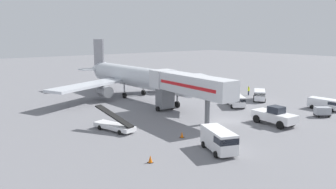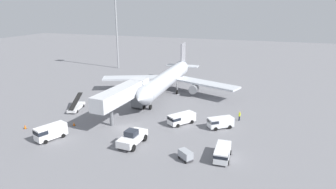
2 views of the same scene
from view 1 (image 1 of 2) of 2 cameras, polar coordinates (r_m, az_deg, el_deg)
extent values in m
plane|color=slate|center=(47.49, 9.26, -4.58)|extent=(300.00, 300.00, 0.00)
cylinder|color=silver|center=(63.32, -5.04, 2.97)|extent=(4.78, 28.49, 3.88)
cone|color=silver|center=(51.22, 5.17, 1.21)|extent=(3.90, 3.48, 3.80)
cone|color=silver|center=(77.59, -12.17, 4.36)|extent=(3.85, 5.34, 3.68)
cube|color=gray|center=(76.16, -11.81, 6.97)|extent=(0.49, 4.12, 6.20)
cube|color=silver|center=(77.22, -10.06, 4.55)|extent=(4.74, 3.14, 0.24)
cube|color=silver|center=(75.03, -13.15, 4.27)|extent=(4.74, 3.14, 0.24)
cube|color=silver|center=(70.96, 0.15, 3.10)|extent=(16.92, 9.55, 0.44)
cube|color=silver|center=(60.71, -13.62, 1.57)|extent=(16.77, 10.43, 0.44)
cylinder|color=gray|center=(68.59, -1.10, 1.74)|extent=(2.16, 2.76, 2.07)
cylinder|color=gray|center=(61.30, -10.79, 0.52)|extent=(2.16, 2.76, 2.07)
cylinder|color=gray|center=(55.07, 1.60, -0.55)|extent=(0.28, 0.28, 2.31)
cylinder|color=black|center=(55.30, 1.59, -1.73)|extent=(0.39, 1.11, 1.10)
cylinder|color=gray|center=(66.30, -4.27, 1.29)|extent=(0.28, 0.28, 2.31)
cylinder|color=black|center=(66.49, -4.25, 0.31)|extent=(0.39, 1.11, 1.10)
cylinder|color=gray|center=(63.84, -7.52, 0.88)|extent=(0.28, 0.28, 2.31)
cylinder|color=black|center=(64.04, -7.49, -0.14)|extent=(0.39, 1.11, 1.10)
cube|color=silver|center=(46.88, 4.50, 1.67)|extent=(3.81, 14.73, 2.70)
cube|color=red|center=(45.95, 3.04, 1.51)|extent=(0.73, 12.23, 0.44)
cube|color=silver|center=(53.16, -0.89, 2.74)|extent=(3.60, 2.99, 2.84)
cube|color=#232833|center=(54.20, -1.65, 3.15)|extent=(3.31, 0.42, 0.90)
cube|color=slate|center=(53.16, -0.52, -0.55)|extent=(2.65, 1.94, 3.32)
cylinder|color=black|center=(52.73, -1.79, -2.49)|extent=(0.34, 0.82, 0.80)
cylinder|color=black|center=(54.29, 0.73, -2.11)|extent=(0.34, 0.82, 0.80)
cylinder|color=slate|center=(45.31, 6.78, -2.81)|extent=(0.70, 0.70, 3.72)
cube|color=white|center=(47.26, 17.79, -3.63)|extent=(2.83, 6.13, 1.13)
cube|color=#232833|center=(46.86, 18.15, -2.49)|extent=(1.84, 1.90, 0.90)
cylinder|color=black|center=(47.22, 20.50, -4.51)|extent=(0.46, 1.12, 1.10)
cylinder|color=black|center=(45.36, 18.78, -5.00)|extent=(0.46, 1.12, 1.10)
cylinder|color=black|center=(49.46, 16.81, -3.63)|extent=(0.46, 1.12, 1.10)
cylinder|color=black|center=(47.68, 15.04, -4.06)|extent=(0.46, 1.12, 1.10)
cube|color=white|center=(42.87, -9.22, -5.42)|extent=(3.31, 6.25, 0.55)
cube|color=black|center=(42.53, -9.27, -3.67)|extent=(2.54, 6.08, 2.09)
cylinder|color=black|center=(43.66, -11.66, -5.58)|extent=(0.37, 0.64, 0.60)
cylinder|color=black|center=(44.77, -10.03, -5.13)|extent=(0.37, 0.64, 0.60)
cylinder|color=black|center=(41.14, -8.31, -6.47)|extent=(0.37, 0.64, 0.60)
cylinder|color=black|center=(42.31, -6.67, -5.95)|extent=(0.37, 0.64, 0.60)
cube|color=white|center=(63.32, 15.46, -0.02)|extent=(4.79, 4.29, 1.67)
cube|color=#1E232D|center=(61.72, 15.50, 0.06)|extent=(2.34, 2.42, 0.53)
cylinder|color=black|center=(62.09, 16.28, -1.00)|extent=(0.75, 0.68, 0.68)
cylinder|color=black|center=(62.05, 14.60, -0.92)|extent=(0.75, 0.68, 0.68)
cylinder|color=black|center=(64.88, 16.22, -0.52)|extent=(0.75, 0.68, 0.68)
cylinder|color=black|center=(64.85, 14.61, -0.45)|extent=(0.75, 0.68, 0.68)
cube|color=white|center=(59.51, 25.35, -1.38)|extent=(2.20, 5.06, 1.52)
cube|color=#1E232D|center=(58.80, 26.87, -1.30)|extent=(2.09, 1.68, 0.48)
cylinder|color=black|center=(58.18, 26.29, -2.42)|extent=(0.39, 0.69, 0.68)
cylinder|color=black|center=(61.12, 24.36, -1.69)|extent=(0.39, 0.69, 0.68)
cylinder|color=black|center=(59.42, 23.56, -1.96)|extent=(0.39, 0.69, 0.68)
cube|color=white|center=(35.26, 8.69, -7.61)|extent=(3.67, 5.44, 2.08)
cube|color=#1E232D|center=(33.66, 9.99, -7.71)|extent=(2.47, 2.23, 0.67)
cylinder|color=black|center=(34.68, 11.23, -9.73)|extent=(0.58, 0.76, 0.68)
cylinder|color=black|center=(33.86, 8.33, -10.15)|extent=(0.58, 0.76, 0.68)
cylinder|color=black|center=(37.31, 8.93, -8.20)|extent=(0.58, 0.76, 0.68)
cylinder|color=black|center=(36.54, 6.20, -8.54)|extent=(0.58, 0.76, 0.68)
cube|color=white|center=(57.46, 11.57, -0.90)|extent=(4.76, 5.48, 1.65)
cube|color=#1E232D|center=(55.68, 12.02, -0.90)|extent=(2.67, 2.59, 0.53)
cylinder|color=black|center=(56.30, 12.90, -1.99)|extent=(0.70, 0.77, 0.68)
cylinder|color=black|center=(55.83, 10.96, -2.02)|extent=(0.70, 0.77, 0.68)
cylinder|color=black|center=(59.40, 12.10, -1.31)|extent=(0.70, 0.77, 0.68)
cylinder|color=black|center=(58.96, 10.25, -1.34)|extent=(0.70, 0.77, 0.68)
cube|color=#38383D|center=(54.41, 24.97, -3.19)|extent=(2.48, 2.30, 0.22)
cube|color=#999EA5|center=(54.27, 25.02, -2.53)|extent=(2.48, 2.30, 1.07)
cylinder|color=black|center=(55.25, 25.43, -3.15)|extent=(0.36, 0.31, 0.36)
cylinder|color=black|center=(54.28, 25.94, -3.42)|extent=(0.36, 0.31, 0.36)
cylinder|color=black|center=(54.60, 23.98, -3.19)|extent=(0.36, 0.31, 0.36)
cylinder|color=black|center=(53.62, 24.47, -3.47)|extent=(0.36, 0.31, 0.36)
cylinder|color=#1E2333|center=(68.47, 13.69, 0.25)|extent=(0.33, 0.33, 0.90)
cylinder|color=#D8EA19|center=(68.34, 13.72, 0.91)|extent=(0.44, 0.44, 0.71)
sphere|color=tan|center=(68.26, 13.73, 1.32)|extent=(0.24, 0.24, 0.24)
cube|color=black|center=(32.44, -3.05, -11.61)|extent=(0.48, 0.48, 0.03)
cone|color=orange|center=(32.30, -3.05, -11.00)|extent=(0.41, 0.41, 0.71)
cube|color=black|center=(39.78, 2.41, -7.39)|extent=(0.46, 0.46, 0.03)
cone|color=orange|center=(39.68, 2.42, -6.90)|extent=(0.39, 0.39, 0.68)
camera|label=2|loc=(59.88, 66.21, 13.14)|focal=31.39mm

